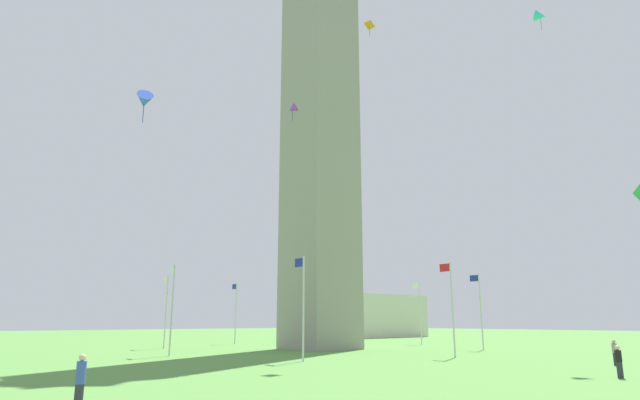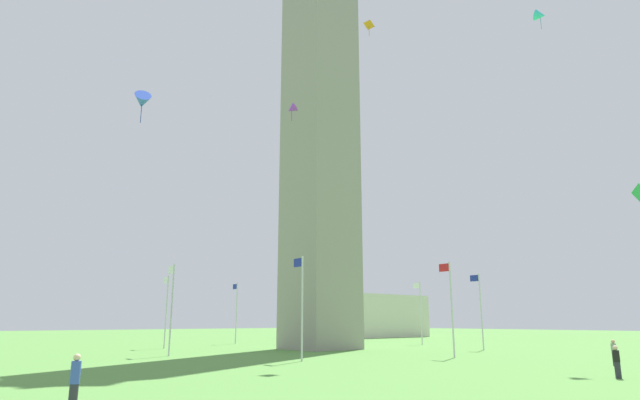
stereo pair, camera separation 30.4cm
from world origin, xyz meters
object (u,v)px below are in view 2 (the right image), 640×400
flagpole_n (236,310)px  flagpole_s (451,304)px  kite_blue_delta (142,101)px  kite_cyan_delta (540,15)px  kite_orange_diamond (369,25)px  person_blue_shirt (75,381)px  flagpole_se (302,302)px  person_black_shirt (617,362)px  kite_purple_delta (292,109)px  obelisk_monument (320,86)px  flagpole_w (420,310)px  distant_building (359,316)px  flagpole_ne (166,308)px  flagpole_nw (329,310)px  flagpole_e (171,305)px  person_gray_shirt (614,353)px  flagpole_sw (480,307)px

flagpole_n → flagpole_s: 32.77m
kite_blue_delta → kite_cyan_delta: (-8.45, -33.91, 15.51)m
kite_orange_diamond → person_blue_shirt: bearing=114.3°
flagpole_se → person_black_shirt: bearing=-164.9°
flagpole_n → kite_purple_delta: kite_purple_delta is taller
obelisk_monument → flagpole_n: obelisk_monument is taller
flagpole_w → distant_building: size_ratio=0.39×
obelisk_monument → distant_building: (29.13, -34.31, -25.44)m
flagpole_ne → flagpole_nw: same height
flagpole_ne → flagpole_e: (-11.59, 4.80, 0.00)m
flagpole_se → flagpole_e: bearing=22.5°
flagpole_nw → kite_blue_delta: kite_blue_delta is taller
person_gray_shirt → flagpole_ne: bearing=-1.9°
flagpole_ne → flagpole_sw: (-23.17, -23.17, 0.00)m
person_gray_shirt → kite_purple_delta: bearing=6.4°
flagpole_ne → distant_building: (17.48, -45.89, -0.55)m
distant_building → flagpole_n: bearing=110.3°
person_blue_shirt → kite_blue_delta: 17.99m
flagpole_se → flagpole_w: (11.59, -27.97, 0.00)m
flagpole_sw → kite_cyan_delta: 28.95m
person_blue_shirt → kite_cyan_delta: kite_cyan_delta is taller
flagpole_w → person_blue_shirt: bearing=116.2°
flagpole_nw → kite_cyan_delta: kite_cyan_delta is taller
flagpole_n → kite_blue_delta: bearing=139.8°
flagpole_nw → kite_blue_delta: 46.12m
flagpole_sw → kite_blue_delta: size_ratio=3.81×
flagpole_w → kite_cyan_delta: 35.60m
flagpole_e → flagpole_se: 12.54m
kite_orange_diamond → flagpole_s: bearing=-156.5°
obelisk_monument → distant_building: bearing=-49.7°
flagpole_w → kite_purple_delta: kite_purple_delta is taller
person_blue_shirt → kite_cyan_delta: 49.16m
flagpole_n → flagpole_s: bearing=180.0°
flagpole_se → kite_orange_diamond: 28.24m
flagpole_se → kite_orange_diamond: bearing=-82.9°
flagpole_n → kite_blue_delta: size_ratio=3.81×
flagpole_ne → person_blue_shirt: (-34.53, 18.70, -3.29)m
person_blue_shirt → kite_cyan_delta: bearing=-57.2°
flagpole_e → flagpole_ne: bearing=-22.5°
kite_cyan_delta → kite_blue_delta: bearing=76.0°
flagpole_w → person_black_shirt: flagpole_w is taller
flagpole_s → obelisk_monument: bearing=-0.0°
flagpole_sw → kite_purple_delta: 27.46m
person_blue_shirt → person_gray_shirt: bearing=-67.0°
flagpole_e → distant_building: (29.07, -50.69, -0.55)m
flagpole_n → obelisk_monument: bearing=180.0°
flagpole_sw → person_black_shirt: flagpole_sw is taller
flagpole_ne → kite_blue_delta: 30.87m
flagpole_n → person_black_shirt: 47.85m
person_gray_shirt → kite_blue_delta: (14.09, 27.00, 14.65)m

